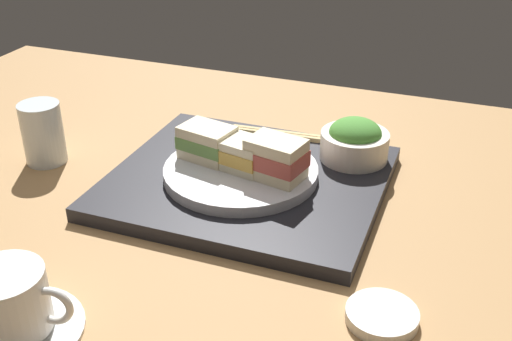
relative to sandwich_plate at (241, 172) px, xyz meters
The scene contains 11 objects.
ground_plane 7.44cm from the sandwich_plate, 49.85° to the left, with size 140.00×100.00×3.00cm, color tan.
serving_tray 2.10cm from the sandwich_plate, 140.60° to the right, with size 38.22×33.62×2.13cm, color black.
sandwich_plate is the anchor object (origin of this frame).
sandwich_near 6.75cm from the sandwich_plate, 169.64° to the left, with size 8.75×7.00×5.68cm.
sandwich_middle 2.96cm from the sandwich_plate, behind, with size 8.53×7.05×4.33cm.
sandwich_far 6.54cm from the sandwich_plate, 10.36° to the right, with size 8.66×6.85×4.89cm.
salad_bowl 17.96cm from the sandwich_plate, 140.55° to the right, with size 10.20×10.20×6.34cm.
chopsticks_pair 15.16cm from the sandwich_plate, 99.50° to the right, with size 19.50×2.94×0.70cm.
coffee_cup 37.23cm from the sandwich_plate, 72.92° to the left, with size 14.31×14.31×7.56cm.
drinking_glass 31.94cm from the sandwich_plate, ahead, with size 6.30×6.30×9.64cm, color silver.
small_sauce_dish 31.78cm from the sandwich_plate, 139.96° to the left, with size 7.79×7.79×1.29cm, color silver.
Camera 1 is at (-33.74, 68.62, 46.17)cm, focal length 44.35 mm.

